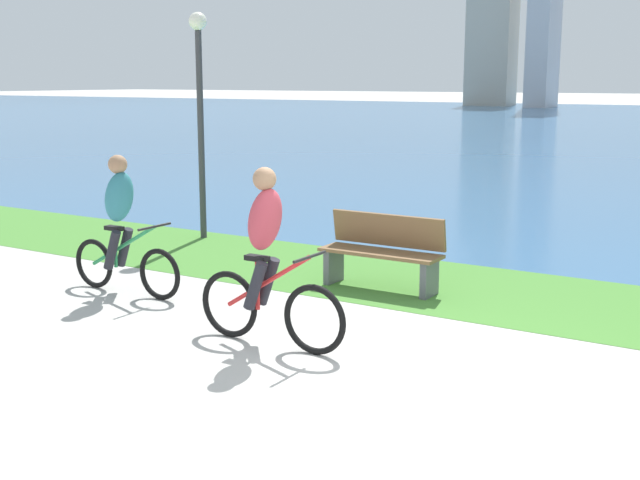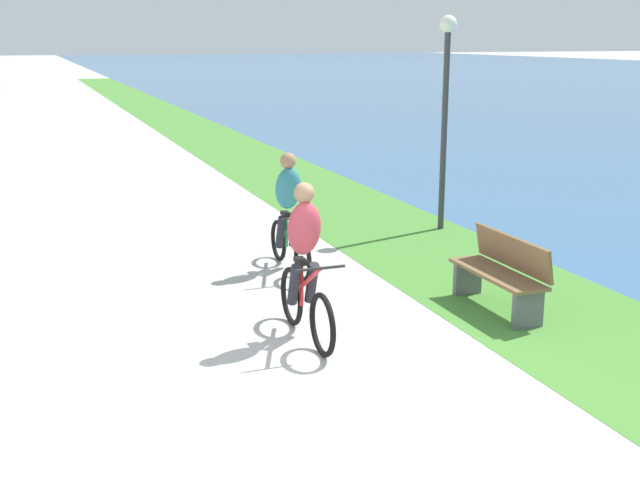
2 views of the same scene
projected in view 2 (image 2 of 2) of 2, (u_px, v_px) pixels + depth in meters
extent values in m
plane|color=#B2AFA8|center=(324.00, 395.00, 7.29)|extent=(300.00, 300.00, 0.00)
cube|color=#478433|center=(618.00, 347.00, 8.40)|extent=(120.00, 2.56, 0.01)
torus|color=black|center=(322.00, 325.00, 8.11)|extent=(0.66, 0.06, 0.66)
torus|color=black|center=(292.00, 296.00, 9.01)|extent=(0.66, 0.06, 0.66)
cylinder|color=red|center=(305.00, 283.00, 8.51)|extent=(0.96, 0.04, 0.62)
cylinder|color=red|center=(301.00, 284.00, 8.63)|extent=(0.04, 0.04, 0.48)
cube|color=black|center=(301.00, 261.00, 8.57)|extent=(0.24, 0.10, 0.05)
cylinder|color=black|center=(321.00, 268.00, 8.01)|extent=(0.03, 0.52, 0.03)
ellipsoid|color=#BF3F4C|center=(304.00, 228.00, 8.39)|extent=(0.40, 0.36, 0.65)
sphere|color=#A57A59|center=(304.00, 193.00, 8.29)|extent=(0.22, 0.22, 0.22)
cylinder|color=#26262D|center=(312.00, 283.00, 8.62)|extent=(0.27, 0.11, 0.49)
cylinder|color=#26262D|center=(294.00, 285.00, 8.55)|extent=(0.27, 0.11, 0.49)
torus|color=black|center=(303.00, 259.00, 10.63)|extent=(0.60, 0.06, 0.60)
torus|color=black|center=(278.00, 240.00, 11.60)|extent=(0.60, 0.06, 0.60)
cylinder|color=#268C4C|center=(289.00, 230.00, 11.07)|extent=(1.04, 0.04, 0.59)
cylinder|color=#268C4C|center=(286.00, 231.00, 11.21)|extent=(0.04, 0.04, 0.45)
cube|color=black|center=(286.00, 214.00, 11.15)|extent=(0.24, 0.10, 0.05)
cylinder|color=black|center=(301.00, 218.00, 10.54)|extent=(0.03, 0.52, 0.03)
ellipsoid|color=teal|center=(288.00, 188.00, 10.96)|extent=(0.40, 0.36, 0.65)
sphere|color=#A57A59|center=(288.00, 161.00, 10.87)|extent=(0.22, 0.22, 0.22)
cylinder|color=#26262D|center=(294.00, 231.00, 11.19)|extent=(0.27, 0.11, 0.49)
cylinder|color=#26262D|center=(281.00, 232.00, 11.13)|extent=(0.27, 0.11, 0.49)
cube|color=brown|center=(497.00, 274.00, 9.45)|extent=(1.50, 0.45, 0.04)
cube|color=brown|center=(512.00, 252.00, 9.45)|extent=(1.50, 0.11, 0.40)
cube|color=#595960|center=(528.00, 309.00, 8.91)|extent=(0.08, 0.37, 0.45)
cube|color=#595960|center=(468.00, 277.00, 10.09)|extent=(0.08, 0.37, 0.45)
cylinder|color=#38383D|center=(444.00, 132.00, 13.22)|extent=(0.10, 0.10, 3.27)
sphere|color=white|center=(448.00, 24.00, 12.79)|extent=(0.28, 0.28, 0.28)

